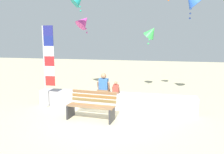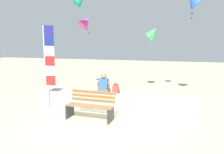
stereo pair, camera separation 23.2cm
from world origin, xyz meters
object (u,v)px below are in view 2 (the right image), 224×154
person_child (116,89)px  kite_green (153,32)px  person_adult (104,85)px  kite_magenta (86,22)px  park_bench (91,106)px  flag_banner (48,60)px

person_child → kite_green: kite_green is taller
person_adult → person_child: bearing=0.0°
person_adult → kite_magenta: 4.28m
park_bench → kite_magenta: 5.46m
person_adult → kite_magenta: size_ratio=0.71×
park_bench → person_child: size_ratio=3.58×
park_bench → kite_green: (1.59, 4.46, 2.46)m
kite_green → kite_magenta: (-3.31, -0.22, 0.53)m
kite_green → person_child: bearing=-108.3°
flag_banner → kite_green: bearing=46.5°
person_adult → flag_banner: bearing=-165.8°
flag_banner → kite_magenta: 3.82m
person_adult → kite_green: 4.06m
person_child → flag_banner: bearing=-168.5°
person_child → kite_green: size_ratio=0.47×
park_bench → flag_banner: bearing=157.8°
person_child → kite_magenta: kite_magenta is taller
person_adult → flag_banner: (-1.98, -0.50, 0.92)m
park_bench → person_adult: person_adult is taller
kite_magenta → flag_banner: bearing=-93.2°
person_adult → kite_magenta: bearing=121.1°
person_adult → person_child: size_ratio=1.65×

